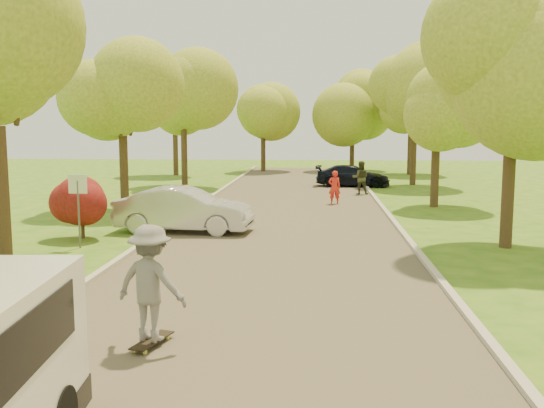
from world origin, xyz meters
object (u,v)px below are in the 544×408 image
(silver_sedan, at_px, (184,210))
(street_sign, at_px, (78,196))
(longboard, at_px, (152,341))
(skateboarder, at_px, (151,283))
(person_striped, at_px, (334,187))
(person_olive, at_px, (360,178))
(dark_sedan, at_px, (353,176))

(silver_sedan, bearing_deg, street_sign, 143.43)
(longboard, bearing_deg, skateboarder, -0.00)
(longboard, height_order, person_striped, person_striped)
(skateboarder, relative_size, person_olive, 1.09)
(dark_sedan, xyz_separation_m, person_olive, (0.16, -4.13, 0.24))
(street_sign, relative_size, skateboarder, 1.14)
(skateboarder, distance_m, person_striped, 18.71)
(street_sign, bearing_deg, skateboarder, -61.01)
(longboard, bearing_deg, dark_sedan, -83.47)
(street_sign, relative_size, silver_sedan, 0.47)
(street_sign, height_order, longboard, street_sign)
(dark_sedan, relative_size, longboard, 4.28)
(silver_sedan, xyz_separation_m, person_striped, (5.30, 7.72, 0.01))
(longboard, distance_m, person_olive, 22.90)
(street_sign, relative_size, longboard, 2.14)
(street_sign, height_order, silver_sedan, street_sign)
(street_sign, xyz_separation_m, dark_sedan, (9.10, 18.70, -0.93))
(street_sign, relative_size, person_striped, 1.41)
(silver_sedan, xyz_separation_m, longboard, (1.81, -10.66, -0.66))
(street_sign, height_order, person_olive, street_sign)
(silver_sedan, bearing_deg, skateboarder, -165.98)
(longboard, bearing_deg, person_striped, -83.97)
(dark_sedan, distance_m, longboard, 26.91)
(silver_sedan, bearing_deg, person_striped, -30.09)
(silver_sedan, distance_m, person_olive, 13.51)
(silver_sedan, height_order, dark_sedan, silver_sedan)
(person_striped, bearing_deg, street_sign, 49.35)
(street_sign, xyz_separation_m, longboard, (4.31, -7.78, -1.46))
(skateboarder, height_order, person_striped, skateboarder)
(silver_sedan, height_order, person_olive, person_olive)
(person_striped, bearing_deg, skateboarder, 74.95)
(person_olive, bearing_deg, silver_sedan, 61.66)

